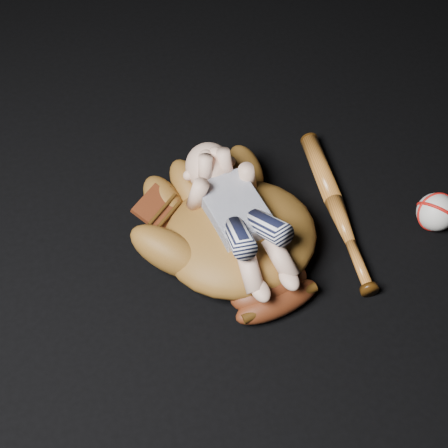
% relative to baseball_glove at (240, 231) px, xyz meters
% --- Properties ---
extents(baseball_glove, '(0.52, 0.56, 0.15)m').
position_rel_baseball_glove_xyz_m(baseball_glove, '(0.00, 0.00, 0.00)').
color(baseball_glove, brown).
rests_on(baseball_glove, ground).
extents(newborn_baby, '(0.26, 0.42, 0.16)m').
position_rel_baseball_glove_xyz_m(newborn_baby, '(0.00, -0.01, 0.06)').
color(newborn_baby, '#D8A78B').
rests_on(newborn_baby, baseball_glove).
extents(baseball_bat, '(0.05, 0.46, 0.04)m').
position_rel_baseball_glove_xyz_m(baseball_bat, '(0.24, 0.06, -0.05)').
color(baseball_bat, '#AF6221').
rests_on(baseball_bat, ground).
extents(baseball, '(0.11, 0.11, 0.08)m').
position_rel_baseball_glove_xyz_m(baseball, '(0.44, -0.01, -0.03)').
color(baseball, silver).
rests_on(baseball, ground).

